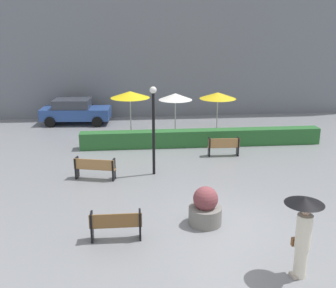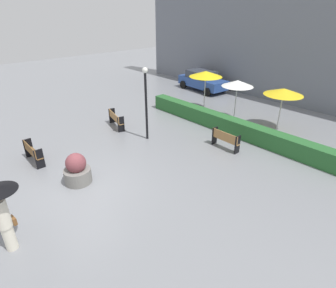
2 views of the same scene
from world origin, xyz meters
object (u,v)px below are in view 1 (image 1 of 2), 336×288
object	(u,v)px
bench_far_left	(95,167)
parked_car	(75,111)
bench_back_row	(224,145)
patio_umbrella_yellow	(130,95)
lamp_post	(153,121)
bench_near_left	(116,224)
patio_umbrella_yellow_far	(218,96)
planter_pot	(205,208)
pedestrian_with_umbrella	(303,227)
patio_umbrella_white	(175,97)

from	to	relation	value
bench_far_left	parked_car	distance (m)	9.82
bench_back_row	patio_umbrella_yellow	bearing A→B (deg)	141.63
bench_far_left	parked_car	size ratio (longest dim) A/B	0.39
lamp_post	parked_car	distance (m)	10.34
bench_near_left	patio_umbrella_yellow_far	xyz separation A→B (m)	(5.41, 11.46, 1.66)
patio_umbrella_yellow_far	planter_pot	bearing A→B (deg)	-103.83
bench_far_left	patio_umbrella_yellow	distance (m)	6.38
bench_back_row	parked_car	bearing A→B (deg)	137.40
planter_pot	parked_car	bearing A→B (deg)	112.45
patio_umbrella_yellow_far	parked_car	xyz separation A→B (m)	(-8.34, 3.08, -1.36)
bench_far_left	patio_umbrella_yellow_far	size ratio (longest dim) A/B	0.72
bench_far_left	lamp_post	distance (m)	3.01
bench_back_row	bench_near_left	bearing A→B (deg)	-123.50
pedestrian_with_umbrella	bench_back_row	bearing A→B (deg)	88.52
bench_back_row	pedestrian_with_umbrella	distance (m)	9.57
pedestrian_with_umbrella	planter_pot	xyz separation A→B (m)	(-1.86, 2.92, -0.82)
planter_pot	lamp_post	xyz separation A→B (m)	(-1.34, 4.54, 1.75)
bench_back_row	parked_car	world-z (taller)	parked_car
lamp_post	patio_umbrella_yellow_far	size ratio (longest dim) A/B	1.57
bench_back_row	patio_umbrella_yellow	size ratio (longest dim) A/B	0.58
lamp_post	parked_car	world-z (taller)	lamp_post
planter_pot	parked_car	distance (m)	14.93
planter_pot	lamp_post	distance (m)	5.05
planter_pot	pedestrian_with_umbrella	bearing A→B (deg)	-57.53
bench_far_left	bench_back_row	bearing A→B (deg)	22.67
bench_far_left	lamp_post	xyz separation A→B (m)	(2.42, 0.37, 1.76)
patio_umbrella_yellow	patio_umbrella_yellow_far	bearing A→B (deg)	7.57
patio_umbrella_white	patio_umbrella_yellow_far	bearing A→B (deg)	15.14
patio_umbrella_yellow_far	bench_far_left	bearing A→B (deg)	-134.33
bench_near_left	parked_car	distance (m)	14.83
bench_far_left	patio_umbrella_yellow_far	xyz separation A→B (m)	(6.40, 6.55, 1.66)
patio_umbrella_yellow	planter_pot	bearing A→B (deg)	-77.37
bench_near_left	patio_umbrella_yellow	distance (m)	10.99
patio_umbrella_yellow	parked_car	size ratio (longest dim) A/B	0.60
bench_near_left	planter_pot	distance (m)	2.87
patio_umbrella_white	patio_umbrella_yellow_far	xyz separation A→B (m)	(2.47, 0.67, -0.10)
patio_umbrella_white	bench_near_left	bearing A→B (deg)	-105.23
parked_car	lamp_post	bearing A→B (deg)	-64.78
pedestrian_with_umbrella	patio_umbrella_white	xyz separation A→B (m)	(-1.69, 12.97, 0.92)
patio_umbrella_yellow	bench_far_left	bearing A→B (deg)	-104.28
bench_near_left	pedestrian_with_umbrella	xyz separation A→B (m)	(4.63, -2.18, 0.84)
bench_back_row	planter_pot	bearing A→B (deg)	-107.63
bench_back_row	pedestrian_with_umbrella	world-z (taller)	pedestrian_with_umbrella
pedestrian_with_umbrella	planter_pot	size ratio (longest dim) A/B	1.68
planter_pot	patio_umbrella_yellow_far	bearing A→B (deg)	76.17
bench_back_row	bench_near_left	size ratio (longest dim) A/B	0.99
planter_pot	patio_umbrella_white	bearing A→B (deg)	89.03
patio_umbrella_yellow_far	patio_umbrella_white	bearing A→B (deg)	-164.86
bench_near_left	patio_umbrella_yellow	world-z (taller)	patio_umbrella_yellow
patio_umbrella_white	lamp_post	bearing A→B (deg)	-105.33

